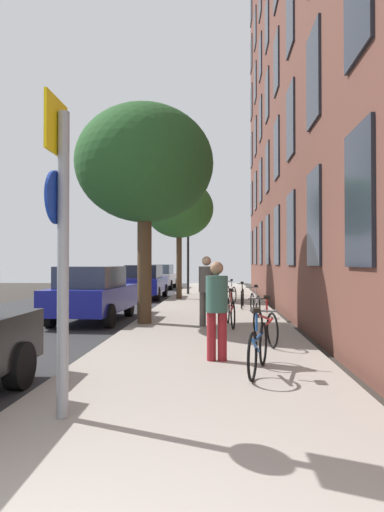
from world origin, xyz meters
TOP-DOWN VIEW (x-y plane):
  - ground_plane at (-2.40, 15.00)m, footprint 41.80×41.80m
  - road_asphalt at (-4.50, 15.00)m, footprint 7.00×38.00m
  - sidewalk at (1.10, 15.00)m, footprint 4.20×38.00m
  - building_facade at (3.69, 14.50)m, footprint 0.56×27.00m
  - sign_post at (-0.30, 2.98)m, footprint 0.16×0.60m
  - traffic_light at (-0.37, 21.45)m, footprint 0.43×0.24m
  - tree_near at (-0.65, 10.24)m, footprint 3.70×3.70m
  - tree_far at (-0.46, 18.43)m, footprint 3.12×3.12m
  - bicycle_0 at (1.92, 4.99)m, footprint 0.55×1.63m
  - bicycle_1 at (2.26, 7.39)m, footprint 0.48×1.64m
  - bicycle_2 at (1.63, 9.79)m, footprint 0.42×1.70m
  - bicycle_3 at (2.45, 12.19)m, footprint 0.42×1.74m
  - bicycle_4 at (2.19, 14.59)m, footprint 0.42×1.72m
  - bicycle_5 at (1.83, 16.99)m, footprint 0.54×1.60m
  - pedestrian_0 at (1.32, 5.77)m, footprint 0.46×0.46m
  - pedestrian_1 at (1.03, 9.77)m, footprint 0.44×0.44m
  - pedestrian_2 at (1.16, 19.49)m, footprint 0.47×0.47m
  - car_1 at (-2.35, 11.28)m, footprint 1.90×4.12m
  - car_2 at (-2.22, 19.61)m, footprint 1.78×4.40m
  - car_3 at (-2.60, 27.94)m, footprint 1.91×4.27m

SIDE VIEW (x-z plane):
  - ground_plane at x=-2.40m, z-range 0.00..0.00m
  - road_asphalt at x=-4.50m, z-range 0.00..0.01m
  - sidewalk at x=1.10m, z-range 0.00..0.12m
  - bicycle_5 at x=1.83m, z-range 0.02..0.96m
  - bicycle_4 at x=2.19m, z-range 0.02..0.96m
  - bicycle_3 at x=2.45m, z-range 0.02..0.96m
  - bicycle_0 at x=1.92m, z-range 0.01..0.98m
  - bicycle_1 at x=2.26m, z-range 0.01..0.98m
  - bicycle_2 at x=1.63m, z-range 0.01..0.98m
  - car_1 at x=-2.35m, z-range 0.03..1.65m
  - car_2 at x=-2.22m, z-range 0.03..1.65m
  - car_3 at x=-2.60m, z-range 0.03..1.65m
  - pedestrian_2 at x=1.16m, z-range 0.23..1.77m
  - pedestrian_0 at x=1.32m, z-range 0.24..1.87m
  - pedestrian_1 at x=1.03m, z-range 0.25..2.03m
  - sign_post at x=-0.30m, z-range 0.38..3.73m
  - traffic_light at x=-0.37m, z-range 0.84..4.82m
  - tree_far at x=-0.46m, z-range 1.48..6.88m
  - tree_near at x=-0.65m, z-range 1.45..7.30m
  - building_facade at x=3.69m, z-range 0.02..19.71m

